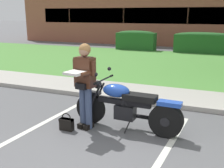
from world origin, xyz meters
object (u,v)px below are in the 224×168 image
at_px(hedge_left, 136,40).
at_px(motorcycle, 131,107).
at_px(brick_building, 195,17).
at_px(rider_person, 84,80).
at_px(hedge_center_left, 203,43).
at_px(handbag, 67,123).

bearing_deg(hedge_left, motorcycle, -72.70).
bearing_deg(brick_building, hedge_left, -111.36).
distance_m(rider_person, hedge_left, 12.30).
bearing_deg(rider_person, hedge_center_left, 84.13).
bearing_deg(handbag, brick_building, 89.35).
xyz_separation_m(motorcycle, hedge_center_left, (0.36, 11.72, 0.17)).
height_order(rider_person, brick_building, brick_building).
xyz_separation_m(handbag, hedge_center_left, (1.53, 12.22, 0.51)).
bearing_deg(motorcycle, brick_building, 92.90).
height_order(rider_person, hedge_center_left, rider_person).
bearing_deg(rider_person, handbag, -140.26).
distance_m(handbag, hedge_center_left, 12.33).
xyz_separation_m(rider_person, handbag, (-0.29, -0.24, -0.86)).
bearing_deg(hedge_center_left, rider_person, -95.87).
distance_m(motorcycle, hedge_center_left, 11.73).
distance_m(motorcycle, rider_person, 1.05).
relative_size(hedge_left, brick_building, 0.09).
distance_m(motorcycle, handbag, 1.31).
relative_size(rider_person, hedge_left, 0.70).
bearing_deg(handbag, hedge_left, 101.51).
bearing_deg(motorcycle, rider_person, -163.58).
relative_size(motorcycle, brick_building, 0.08).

